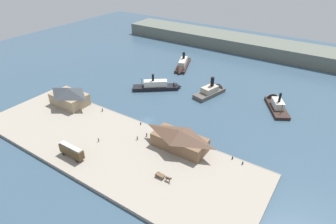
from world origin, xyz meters
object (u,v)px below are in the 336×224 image
at_px(ferry_shed_west_terminal, 69,96).
at_px(ferry_moored_west, 182,66).
at_px(ferry_near_quay, 212,91).
at_px(pedestrian_walking_west, 99,140).
at_px(pedestrian_standing_center, 147,135).
at_px(ferry_shed_customs_shed, 180,139).
at_px(mooring_post_west, 243,163).
at_px(street_tram, 71,151).
at_px(pedestrian_walking_east, 137,138).
at_px(mooring_post_east, 141,123).
at_px(ferry_approaching_west, 160,86).
at_px(horse_cart, 163,176).
at_px(ferry_mid_harbor, 275,103).
at_px(mooring_post_center_east, 233,158).
at_px(pedestrian_near_west_shed, 102,110).

bearing_deg(ferry_shed_west_terminal, ferry_moored_west, 74.76).
bearing_deg(ferry_near_quay, pedestrian_walking_west, -105.61).
distance_m(pedestrian_standing_center, ferry_moored_west, 71.85).
distance_m(ferry_shed_customs_shed, mooring_post_west, 22.33).
height_order(street_tram, pedestrian_walking_east, street_tram).
height_order(mooring_post_east, mooring_post_west, same).
xyz_separation_m(mooring_post_west, ferry_approaching_west, (-55.60, 32.84, -0.05)).
distance_m(pedestrian_walking_west, ferry_moored_west, 80.40).
height_order(pedestrian_standing_center, ferry_approaching_west, ferry_approaching_west).
bearing_deg(horse_cart, ferry_shed_customs_shed, 103.59).
bearing_deg(ferry_mid_harbor, pedestrian_standing_center, -122.31).
bearing_deg(pedestrian_walking_west, ferry_shed_west_terminal, 157.18).
bearing_deg(ferry_shed_customs_shed, mooring_post_center_east, 14.16).
distance_m(ferry_shed_west_terminal, ferry_mid_harbor, 92.03).
relative_size(pedestrian_near_west_shed, ferry_moored_west, 0.06).
bearing_deg(street_tram, pedestrian_near_west_shed, 115.89).
relative_size(ferry_near_quay, ferry_approaching_west, 0.87).
bearing_deg(ferry_near_quay, ferry_approaching_west, -158.28).
distance_m(pedestrian_standing_center, mooring_post_east, 8.62).
distance_m(pedestrian_near_west_shed, ferry_approaching_west, 34.30).
distance_m(pedestrian_standing_center, ferry_near_quay, 47.55).
xyz_separation_m(pedestrian_standing_center, ferry_approaching_west, (-20.14, 37.78, -0.36)).
bearing_deg(street_tram, pedestrian_walking_west, 84.59).
relative_size(pedestrian_near_west_shed, mooring_post_east, 1.80).
relative_size(street_tram, ferry_near_quay, 0.50).
distance_m(mooring_post_east, ferry_moored_west, 64.75).
bearing_deg(mooring_post_center_east, mooring_post_east, -179.34).
relative_size(ferry_shed_customs_shed, ferry_mid_harbor, 0.94).
bearing_deg(mooring_post_east, horse_cart, -39.31).
relative_size(horse_cart, mooring_post_west, 6.44).
height_order(pedestrian_near_west_shed, ferry_approaching_west, ferry_approaching_west).
xyz_separation_m(street_tram, mooring_post_east, (6.82, 28.37, -2.16)).
relative_size(pedestrian_near_west_shed, pedestrian_standing_center, 0.97).
bearing_deg(street_tram, pedestrian_walking_east, 58.50).
height_order(horse_cart, pedestrian_near_west_shed, horse_cart).
xyz_separation_m(street_tram, ferry_approaching_west, (-6.43, 60.98, -2.21)).
distance_m(ferry_shed_customs_shed, mooring_post_east, 21.26).
distance_m(street_tram, ferry_mid_harbor, 88.62).
distance_m(pedestrian_walking_west, mooring_post_center_east, 47.77).
bearing_deg(ferry_near_quay, ferry_moored_west, 145.71).
xyz_separation_m(ferry_shed_west_terminal, mooring_post_west, (78.80, 4.18, -3.66)).
height_order(pedestrian_walking_west, ferry_approaching_west, ferry_approaching_west).
relative_size(street_tram, ferry_moored_west, 0.39).
height_order(mooring_post_west, ferry_approaching_west, ferry_approaching_west).
bearing_deg(mooring_post_center_east, ferry_mid_harbor, 88.45).
xyz_separation_m(horse_cart, pedestrian_walking_west, (-30.23, 2.72, -0.23)).
height_order(pedestrian_walking_east, pedestrian_standing_center, pedestrian_standing_center).
relative_size(ferry_shed_customs_shed, pedestrian_standing_center, 11.76).
xyz_separation_m(mooring_post_east, ferry_near_quay, (10.86, 42.22, 0.00)).
bearing_deg(horse_cart, pedestrian_walking_west, 174.87).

